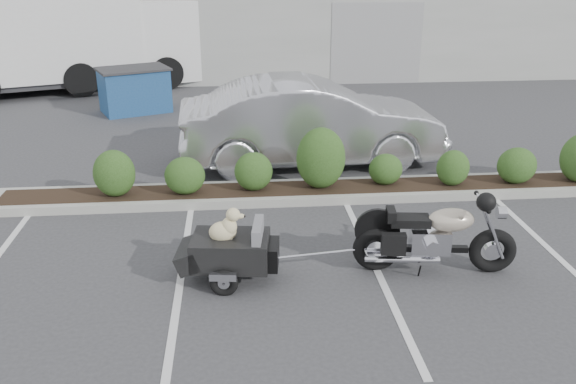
{
  "coord_description": "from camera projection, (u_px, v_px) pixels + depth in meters",
  "views": [
    {
      "loc": [
        -0.7,
        -7.95,
        4.13
      ],
      "look_at": [
        0.06,
        0.54,
        0.75
      ],
      "focal_mm": 38.0,
      "sensor_mm": 36.0,
      "label": 1
    }
  ],
  "objects": [
    {
      "name": "delivery_truck",
      "position": [
        78.0,
        32.0,
        19.05
      ],
      "size": [
        8.35,
        4.91,
        3.64
      ],
      "rotation": [
        0.0,
        0.0,
        0.32
      ],
      "color": "silver",
      "rests_on": "ground"
    },
    {
      "name": "motorcycle",
      "position": [
        435.0,
        238.0,
        8.25
      ],
      "size": [
        2.23,
        0.83,
        1.28
      ],
      "rotation": [
        0.0,
        0.0,
        -0.13
      ],
      "color": "black",
      "rests_on": "ground"
    },
    {
      "name": "dumpster",
      "position": [
        135.0,
        90.0,
        16.58
      ],
      "size": [
        2.17,
        1.86,
        1.2
      ],
      "rotation": [
        0.0,
        0.0,
        0.4
      ],
      "color": "navy",
      "rests_on": "ground"
    },
    {
      "name": "planter_kerb",
      "position": [
        331.0,
        191.0,
        11.03
      ],
      "size": [
        12.0,
        1.0,
        0.15
      ],
      "primitive_type": "cube",
      "color": "#9E9E93",
      "rests_on": "ground"
    },
    {
      "name": "pet_trailer",
      "position": [
        230.0,
        249.0,
        8.07
      ],
      "size": [
        1.8,
        1.02,
        1.06
      ],
      "rotation": [
        0.0,
        0.0,
        -0.13
      ],
      "color": "black",
      "rests_on": "ground"
    },
    {
      "name": "building",
      "position": [
        249.0,
        9.0,
        23.94
      ],
      "size": [
        26.0,
        10.0,
        4.0
      ],
      "primitive_type": "cube",
      "color": "#9EA099",
      "rests_on": "ground"
    },
    {
      "name": "sedan",
      "position": [
        312.0,
        122.0,
        12.39
      ],
      "size": [
        5.41,
        2.11,
        1.75
      ],
      "primitive_type": "imported",
      "rotation": [
        0.0,
        0.0,
        1.62
      ],
      "color": "silver",
      "rests_on": "ground"
    },
    {
      "name": "ground",
      "position": [
        287.0,
        253.0,
        8.94
      ],
      "size": [
        90.0,
        90.0,
        0.0
      ],
      "primitive_type": "plane",
      "color": "#38383A",
      "rests_on": "ground"
    }
  ]
}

